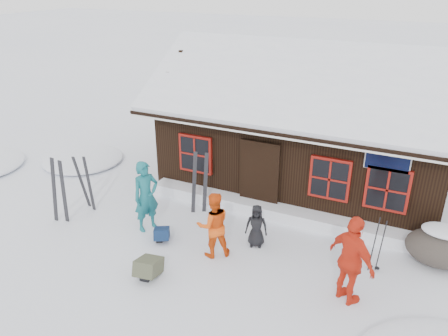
{
  "coord_description": "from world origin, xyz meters",
  "views": [
    {
      "loc": [
        4.63,
        -7.8,
        6.17
      ],
      "look_at": [
        0.02,
        1.99,
        1.3
      ],
      "focal_mm": 35.0,
      "sensor_mm": 36.0,
      "label": 1
    }
  ],
  "objects": [
    {
      "name": "skier_orange_right",
      "position": [
        3.89,
        -0.32,
        0.97
      ],
      "size": [
        1.21,
        1.04,
        1.95
      ],
      "primitive_type": "imported",
      "rotation": [
        0.0,
        0.0,
        2.54
      ],
      "color": "red",
      "rests_on": "ground"
    },
    {
      "name": "backpack_blue",
      "position": [
        -0.73,
        -0.07,
        0.13
      ],
      "size": [
        0.56,
        0.61,
        0.27
      ],
      "primitive_type": "cube",
      "rotation": [
        0.0,
        0.0,
        0.5
      ],
      "color": "#12274E",
      "rests_on": "ground"
    },
    {
      "name": "skier_crouched",
      "position": [
        1.48,
        0.74,
        0.55
      ],
      "size": [
        0.61,
        0.48,
        1.1
      ],
      "primitive_type": "imported",
      "rotation": [
        0.0,
        0.0,
        0.27
      ],
      "color": "black",
      "rests_on": "ground"
    },
    {
      "name": "skier_orange_left",
      "position": [
        0.71,
        -0.05,
        0.82
      ],
      "size": [
        1.0,
        0.97,
        1.63
      ],
      "primitive_type": "imported",
      "rotation": [
        0.0,
        0.0,
        3.8
      ],
      "color": "#EA5010",
      "rests_on": "ground"
    },
    {
      "name": "backpack_olive",
      "position": [
        -0.21,
        -1.4,
        0.17
      ],
      "size": [
        0.57,
        0.7,
        0.34
      ],
      "primitive_type": "cube",
      "rotation": [
        0.0,
        0.0,
        0.15
      ],
      "color": "#484C36",
      "rests_on": "ground"
    },
    {
      "name": "ski_poles",
      "position": [
        4.26,
        0.94,
        0.66
      ],
      "size": [
        0.25,
        0.12,
        1.39
      ],
      "color": "black",
      "rests_on": "ground"
    },
    {
      "name": "ground",
      "position": [
        0.0,
        0.0,
        0.0
      ],
      "size": [
        120.0,
        120.0,
        0.0
      ],
      "primitive_type": "plane",
      "color": "white",
      "rests_on": "ground"
    },
    {
      "name": "ski_pair_right",
      "position": [
        -0.53,
        1.6,
        0.88
      ],
      "size": [
        0.5,
        0.24,
        1.86
      ],
      "rotation": [
        0.0,
        0.0,
        0.39
      ],
      "color": "black",
      "rests_on": "ground"
    },
    {
      "name": "boulder",
      "position": [
        5.55,
        1.83,
        0.45
      ],
      "size": [
        1.51,
        1.13,
        0.88
      ],
      "color": "#484039",
      "rests_on": "ground"
    },
    {
      "name": "mountain_hut",
      "position": [
        1.5,
        4.98,
        1.58
      ],
      "size": [
        8.9,
        6.09,
        4.42
      ],
      "color": "black",
      "rests_on": "ground"
    },
    {
      "name": "skier_teal",
      "position": [
        -1.36,
        0.26,
        0.95
      ],
      "size": [
        0.72,
        0.82,
        1.9
      ],
      "primitive_type": "imported",
      "rotation": [
        0.0,
        0.0,
        1.1
      ],
      "color": "#16656C",
      "rests_on": "ground"
    },
    {
      "name": "ski_pair_left",
      "position": [
        -3.64,
        -0.43,
        0.9
      ],
      "size": [
        0.57,
        0.13,
        1.89
      ],
      "rotation": [
        0.0,
        0.0,
        0.06
      ],
      "color": "black",
      "rests_on": "ground"
    },
    {
      "name": "snow_drift",
      "position": [
        1.5,
        2.25,
        0.17
      ],
      "size": [
        7.6,
        0.6,
        0.35
      ],
      "primitive_type": "cube",
      "color": "white",
      "rests_on": "ground"
    },
    {
      "name": "ski_pair_mid",
      "position": [
        -3.57,
        0.48,
        0.76
      ],
      "size": [
        0.6,
        0.15,
        1.6
      ],
      "rotation": [
        0.0,
        0.0,
        0.01
      ],
      "color": "black",
      "rests_on": "ground"
    },
    {
      "name": "snow_mounds",
      "position": [
        1.65,
        1.86,
        0.0
      ],
      "size": [
        20.6,
        13.2,
        0.48
      ],
      "color": "white",
      "rests_on": "ground"
    }
  ]
}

